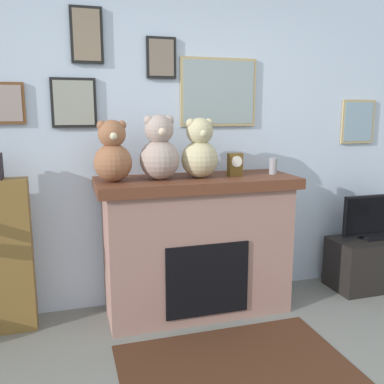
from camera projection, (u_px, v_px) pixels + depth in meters
The scene contains 11 objects.
back_wall at pixel (180, 144), 3.47m from camera, with size 5.20×0.15×2.60m.
fireplace at pixel (197, 244), 3.31m from camera, with size 1.52×0.60×1.07m.
bookshelf at pixel (2, 252), 2.97m from camera, with size 0.40×0.16×1.30m.
tv_stand at pixel (371, 263), 3.81m from camera, with size 0.73×0.40×0.45m, color black.
television at pixel (375, 218), 3.73m from camera, with size 0.63×0.14×0.40m.
area_rug at pixel (244, 378), 2.52m from camera, with size 1.43×1.17×0.01m, color #422517.
candle_jar at pixel (273, 166), 3.36m from camera, with size 0.06×0.06×0.13m, color gray.
mantel_clock at pixel (235, 164), 3.26m from camera, with size 0.11×0.08×0.18m.
teddy_bear_brown at pixel (113, 154), 2.98m from camera, with size 0.27×0.27×0.44m.
teddy_bear_grey at pixel (159, 151), 3.07m from camera, with size 0.29×0.29×0.47m.
teddy_bear_tan at pixel (200, 151), 3.16m from camera, with size 0.28×0.28×0.45m.
Camera 1 is at (-0.90, -1.36, 1.57)m, focal length 39.60 mm.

